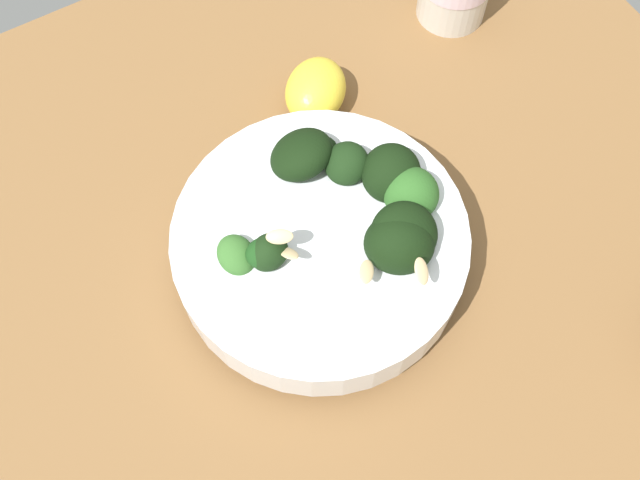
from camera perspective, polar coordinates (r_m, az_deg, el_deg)
ground_plane at (r=59.01cm, az=3.69°, el=1.14°), size 63.21×63.21×4.93cm
bowl_of_broccoli at (r=51.59cm, az=0.58°, el=0.12°), size 20.75×20.75×8.95cm
lemon_wedge at (r=60.49cm, az=-0.34°, el=11.57°), size 7.75×7.82×3.99cm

